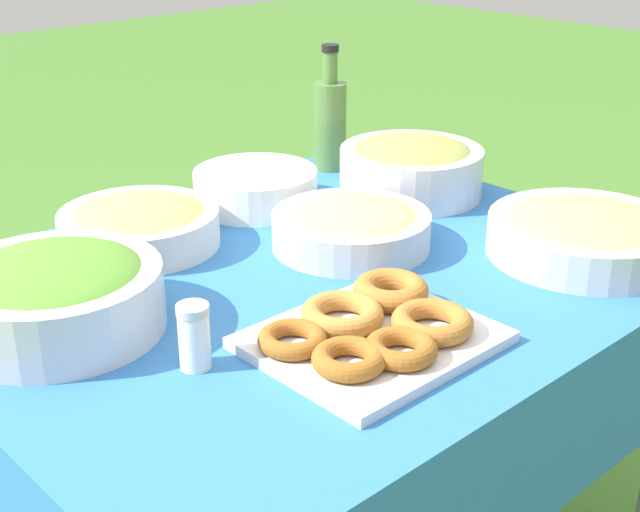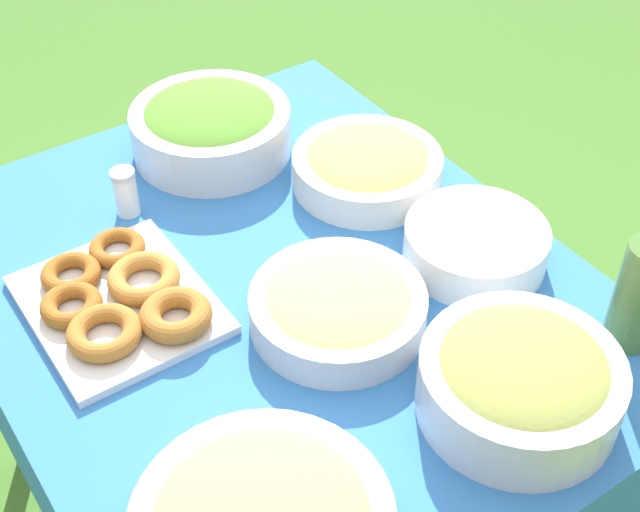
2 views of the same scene
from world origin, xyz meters
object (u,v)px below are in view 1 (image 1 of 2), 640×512
at_px(plate_stack, 256,188).
at_px(bread_bowl, 585,233).
at_px(salad_bowl, 54,293).
at_px(donut_platter, 373,329).
at_px(pasta_bowl, 351,226).
at_px(olive_bowl, 411,166).
at_px(olive_oil_bottle, 330,121).
at_px(fruit_bowl, 139,224).

distance_m(plate_stack, bread_bowl, 0.63).
height_order(salad_bowl, bread_bowl, salad_bowl).
bearing_deg(bread_bowl, plate_stack, -66.08).
xyz_separation_m(salad_bowl, donut_platter, (-0.31, 0.34, -0.04)).
distance_m(pasta_bowl, olive_bowl, 0.31).
bearing_deg(donut_platter, bread_bowl, 176.38).
xyz_separation_m(olive_oil_bottle, fruit_bowl, (0.55, 0.09, -0.07)).
height_order(donut_platter, plate_stack, plate_stack).
bearing_deg(salad_bowl, donut_platter, 132.08).
bearing_deg(pasta_bowl, olive_oil_bottle, -128.58).
height_order(donut_platter, olive_bowl, olive_bowl).
relative_size(salad_bowl, olive_oil_bottle, 1.14).
relative_size(plate_stack, olive_oil_bottle, 0.89).
height_order(salad_bowl, donut_platter, salad_bowl).
xyz_separation_m(pasta_bowl, bread_bowl, (-0.27, 0.30, 0.00)).
xyz_separation_m(pasta_bowl, fruit_bowl, (0.27, -0.26, 0.00)).
height_order(donut_platter, fruit_bowl, fruit_bowl).
bearing_deg(salad_bowl, pasta_bowl, 172.61).
xyz_separation_m(salad_bowl, olive_oil_bottle, (-0.81, -0.28, 0.05)).
bearing_deg(donut_platter, plate_stack, -113.00).
xyz_separation_m(donut_platter, fruit_bowl, (0.05, -0.53, 0.02)).
bearing_deg(salad_bowl, olive_bowl, -176.78).
bearing_deg(donut_platter, fruit_bowl, -84.86).
relative_size(pasta_bowl, donut_platter, 0.87).
bearing_deg(salad_bowl, plate_stack, -158.76).
relative_size(salad_bowl, olive_bowl, 1.07).
xyz_separation_m(fruit_bowl, olive_bowl, (-0.55, 0.14, 0.02)).
bearing_deg(donut_platter, olive_bowl, -142.81).
bearing_deg(donut_platter, pasta_bowl, -129.55).
relative_size(pasta_bowl, olive_bowl, 0.97).
bearing_deg(olive_oil_bottle, olive_bowl, 90.86).
xyz_separation_m(plate_stack, olive_bowl, (-0.27, 0.16, 0.02)).
height_order(plate_stack, fruit_bowl, fruit_bowl).
bearing_deg(olive_oil_bottle, salad_bowl, 19.24).
xyz_separation_m(pasta_bowl, olive_oil_bottle, (-0.28, -0.35, 0.07)).
xyz_separation_m(salad_bowl, plate_stack, (-0.54, -0.21, -0.02)).
distance_m(pasta_bowl, fruit_bowl, 0.37).
distance_m(salad_bowl, plate_stack, 0.58).
bearing_deg(pasta_bowl, plate_stack, -91.96).
height_order(pasta_bowl, bread_bowl, bread_bowl).
height_order(pasta_bowl, plate_stack, pasta_bowl).
distance_m(pasta_bowl, plate_stack, 0.28).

